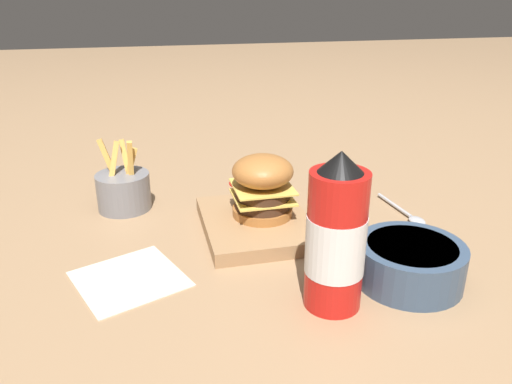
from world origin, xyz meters
name	(u,v)px	position (x,y,z in m)	size (l,w,h in m)	color
ground_plane	(287,213)	(0.00, 0.00, 0.00)	(6.00, 6.00, 0.00)	#9E7A56
serving_board	(256,224)	(-0.06, 0.08, 0.01)	(0.23, 0.19, 0.03)	#A37A51
burger	(263,185)	(-0.05, 0.06, 0.08)	(0.11, 0.11, 0.11)	#AD6B33
ketchup_bottle	(336,238)	(-0.30, 0.03, 0.10)	(0.08, 0.08, 0.22)	red
fries_basket	(124,190)	(0.09, 0.31, 0.04)	(0.10, 0.10, 0.14)	slate
side_bowl	(410,262)	(-0.28, -0.11, 0.03)	(0.16, 0.16, 0.06)	#384C66
spoon	(409,215)	(-0.08, -0.22, 0.01)	(0.15, 0.03, 0.01)	#B2B2B7
ketchup_puddle	(243,183)	(0.17, 0.05, 0.00)	(0.06, 0.06, 0.00)	#B21E14
parchment_square	(130,278)	(-0.18, 0.30, 0.00)	(0.19, 0.19, 0.00)	beige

